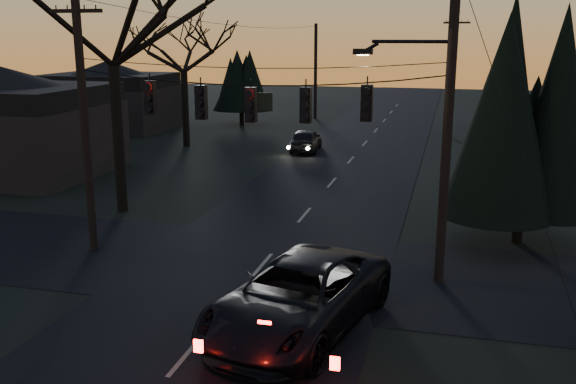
% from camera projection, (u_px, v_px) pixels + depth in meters
% --- Properties ---
extents(main_road, '(8.00, 120.00, 0.02)m').
position_uv_depth(main_road, '(324.00, 192.00, 29.88)').
color(main_road, black).
rests_on(main_road, ground).
extents(cross_road, '(60.00, 7.00, 0.02)m').
position_uv_depth(cross_road, '(262.00, 265.00, 20.49)').
color(cross_road, black).
rests_on(cross_road, ground).
extents(utility_pole_right, '(5.00, 0.30, 10.00)m').
position_uv_depth(utility_pole_right, '(438.00, 282.00, 19.16)').
color(utility_pole_right, black).
rests_on(utility_pole_right, ground).
extents(utility_pole_left, '(1.80, 0.30, 8.50)m').
position_uv_depth(utility_pole_left, '(94.00, 250.00, 21.94)').
color(utility_pole_left, black).
rests_on(utility_pole_left, ground).
extents(utility_pole_far_r, '(1.80, 0.30, 8.50)m').
position_uv_depth(utility_pole_far_r, '(450.00, 138.00, 45.46)').
color(utility_pole_far_r, black).
rests_on(utility_pole_far_r, ground).
extents(utility_pole_far_l, '(0.30, 0.30, 8.00)m').
position_uv_depth(utility_pole_far_l, '(315.00, 118.00, 55.77)').
color(utility_pole_far_l, black).
rests_on(utility_pole_far_l, ground).
extents(span_signal_assembly, '(11.50, 0.44, 1.64)m').
position_uv_depth(span_signal_assembly, '(253.00, 102.00, 19.29)').
color(span_signal_assembly, black).
rests_on(span_signal_assembly, ground).
extents(bare_tree_left, '(9.90, 9.90, 11.95)m').
position_uv_depth(bare_tree_left, '(109.00, 3.00, 24.74)').
color(bare_tree_left, black).
rests_on(bare_tree_left, ground).
extents(evergreen_right, '(3.96, 3.96, 8.10)m').
position_uv_depth(evergreen_right, '(528.00, 112.00, 21.69)').
color(evergreen_right, black).
rests_on(evergreen_right, ground).
extents(bare_tree_dist, '(6.11, 6.11, 9.60)m').
position_uv_depth(bare_tree_dist, '(183.00, 41.00, 40.41)').
color(bare_tree_dist, black).
rests_on(bare_tree_dist, ground).
extents(evergreen_dist, '(3.57, 3.57, 5.51)m').
position_uv_depth(evergreen_dist, '(241.00, 83.00, 50.97)').
color(evergreen_dist, black).
rests_on(evergreen_dist, ground).
extents(house_left_near, '(10.00, 8.00, 5.60)m').
position_uv_depth(house_left_near, '(4.00, 120.00, 33.33)').
color(house_left_near, black).
rests_on(house_left_near, ground).
extents(house_left_far, '(9.00, 7.00, 5.20)m').
position_uv_depth(house_left_far, '(110.00, 95.00, 49.14)').
color(house_left_far, black).
rests_on(house_left_far, ground).
extents(suv_near, '(4.32, 6.84, 1.76)m').
position_uv_depth(suv_near, '(299.00, 297.00, 15.85)').
color(suv_near, black).
rests_on(suv_near, ground).
extents(sedan_oncoming_a, '(2.00, 4.27, 1.41)m').
position_uv_depth(sedan_oncoming_a, '(306.00, 140.00, 40.06)').
color(sedan_oncoming_a, black).
rests_on(sedan_oncoming_a, ground).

